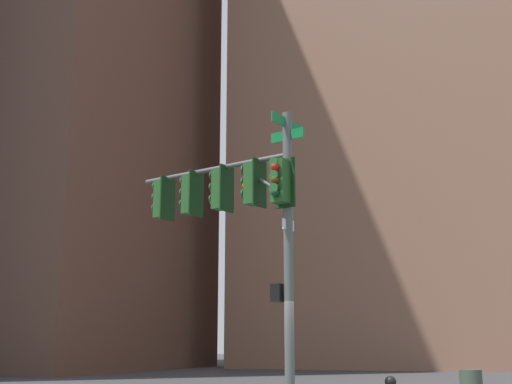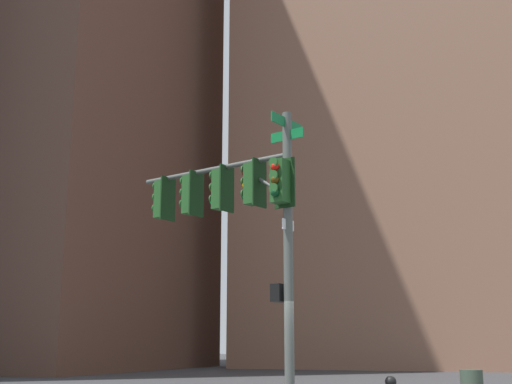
% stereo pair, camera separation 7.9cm
% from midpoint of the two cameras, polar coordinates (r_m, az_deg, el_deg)
% --- Properties ---
extents(signal_pole_assembly, '(4.85, 1.88, 6.91)m').
position_cam_midpoint_polar(signal_pole_assembly, '(16.06, -1.75, -1.28)').
color(signal_pole_assembly, '#4C514C').
rests_on(signal_pole_assembly, ground_plane).
extents(building_brick_nearside, '(24.30, 17.55, 54.10)m').
position_cam_midpoint_polar(building_brick_nearside, '(57.84, 12.56, 13.51)').
color(building_brick_nearside, '#845B47').
rests_on(building_brick_nearside, ground_plane).
extents(building_brick_midblock, '(21.27, 19.96, 37.84)m').
position_cam_midpoint_polar(building_brick_midblock, '(52.62, -18.36, 6.99)').
color(building_brick_midblock, brown).
rests_on(building_brick_midblock, ground_plane).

